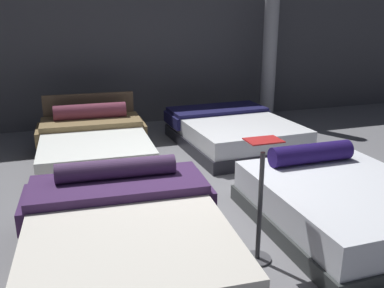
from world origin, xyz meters
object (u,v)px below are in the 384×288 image
at_px(bed_2, 94,144).
at_px(bed_3, 233,132).
at_px(support_pillar, 271,30).
at_px(bed_1, 344,204).
at_px(price_sign, 259,216).
at_px(bed_0, 126,239).

relative_size(bed_2, bed_3, 0.97).
xyz_separation_m(bed_2, support_pillar, (3.46, 1.32, 1.51)).
bearing_deg(bed_1, price_sign, -165.76).
bearing_deg(support_pillar, bed_0, -130.19).
xyz_separation_m(bed_1, bed_2, (-2.16, 2.77, 0.00)).
distance_m(bed_3, support_pillar, 2.39).
relative_size(bed_2, support_pillar, 0.61).
height_order(bed_3, support_pillar, support_pillar).
distance_m(bed_3, price_sign, 3.24).
bearing_deg(bed_1, bed_0, -179.58).
bearing_deg(price_sign, bed_2, 109.51).
bearing_deg(bed_0, support_pillar, 53.23).
relative_size(bed_2, price_sign, 1.96).
xyz_separation_m(bed_2, price_sign, (1.08, -3.04, 0.18)).
bearing_deg(support_pillar, bed_3, -134.42).
bearing_deg(bed_1, bed_3, 89.59).
xyz_separation_m(bed_0, bed_2, (0.01, 2.79, -0.01)).
bearing_deg(bed_3, support_pillar, 43.10).
relative_size(price_sign, support_pillar, 0.31).
relative_size(bed_1, support_pillar, 0.56).
height_order(bed_3, price_sign, price_sign).
bearing_deg(support_pillar, price_sign, -118.66).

